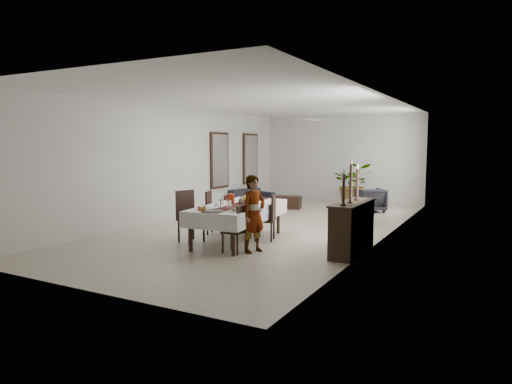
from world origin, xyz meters
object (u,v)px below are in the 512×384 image
object	(u,v)px
dining_table_top	(238,207)
sideboard_body	(352,228)
woman	(254,214)
red_pitcher	(231,199)
sofa	(250,197)

from	to	relation	value
dining_table_top	sideboard_body	distance (m)	2.52
dining_table_top	woman	xyz separation A→B (m)	(0.77, -0.70, -0.01)
red_pitcher	woman	size ratio (longest dim) A/B	0.14
sofa	red_pitcher	bearing A→B (deg)	-143.12
sideboard_body	woman	bearing A→B (deg)	-154.09
dining_table_top	sofa	xyz separation A→B (m)	(-2.74, 5.42, -0.49)
woman	sideboard_body	bearing A→B (deg)	-46.38
red_pitcher	sofa	distance (m)	5.87
red_pitcher	woman	world-z (taller)	woman
woman	sofa	world-z (taller)	woman
woman	red_pitcher	bearing A→B (deg)	69.13
sofa	dining_table_top	bearing A→B (deg)	-141.25
woman	dining_table_top	bearing A→B (deg)	65.32
dining_table_top	red_pitcher	world-z (taller)	red_pitcher
dining_table_top	sideboard_body	bearing A→B (deg)	-1.88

